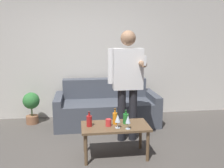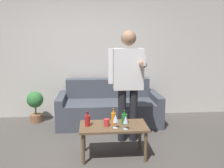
% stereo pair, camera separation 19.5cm
% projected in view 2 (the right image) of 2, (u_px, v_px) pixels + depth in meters
% --- Properties ---
extents(ground_plane, '(16.00, 16.00, 0.00)m').
position_uv_depth(ground_plane, '(88.00, 167.00, 3.22)').
color(ground_plane, '#514C47').
extents(wall_back, '(8.00, 0.06, 2.70)m').
position_uv_depth(wall_back, '(88.00, 52.00, 5.11)').
color(wall_back, silver).
rests_on(wall_back, ground_plane).
extents(couch, '(1.93, 0.90, 0.83)m').
position_uv_depth(couch, '(109.00, 108.00, 4.83)').
color(couch, '#474C56').
rests_on(couch, ground_plane).
extents(coffee_table, '(0.93, 0.49, 0.46)m').
position_uv_depth(coffee_table, '(113.00, 129.00, 3.44)').
color(coffee_table, brown).
rests_on(coffee_table, ground_plane).
extents(bottle_orange, '(0.08, 0.08, 0.19)m').
position_uv_depth(bottle_orange, '(124.00, 118.00, 3.48)').
color(bottle_orange, '#23752D').
rests_on(bottle_orange, coffee_table).
extents(bottle_green, '(0.07, 0.07, 0.20)m').
position_uv_depth(bottle_green, '(87.00, 120.00, 3.39)').
color(bottle_green, '#B21E1E').
rests_on(bottle_green, coffee_table).
extents(bottle_dark, '(0.07, 0.07, 0.22)m').
position_uv_depth(bottle_dark, '(114.00, 118.00, 3.47)').
color(bottle_dark, orange).
rests_on(bottle_dark, coffee_table).
extents(wine_glass_near, '(0.07, 0.07, 0.19)m').
position_uv_depth(wine_glass_near, '(116.00, 119.00, 3.31)').
color(wine_glass_near, silver).
rests_on(wine_glass_near, coffee_table).
extents(wine_glass_far, '(0.07, 0.07, 0.19)m').
position_uv_depth(wine_glass_far, '(126.00, 120.00, 3.26)').
color(wine_glass_far, silver).
rests_on(wine_glass_far, coffee_table).
extents(cup_on_table, '(0.08, 0.08, 0.10)m').
position_uv_depth(cup_on_table, '(107.00, 122.00, 3.39)').
color(cup_on_table, red).
rests_on(cup_on_table, coffee_table).
extents(person_standing_front, '(0.54, 0.45, 1.75)m').
position_uv_depth(person_standing_front, '(128.00, 78.00, 3.87)').
color(person_standing_front, '#232328').
rests_on(person_standing_front, ground_plane).
extents(potted_plant, '(0.31, 0.31, 0.61)m').
position_uv_depth(potted_plant, '(35.00, 104.00, 4.84)').
color(potted_plant, '#936042').
rests_on(potted_plant, ground_plane).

